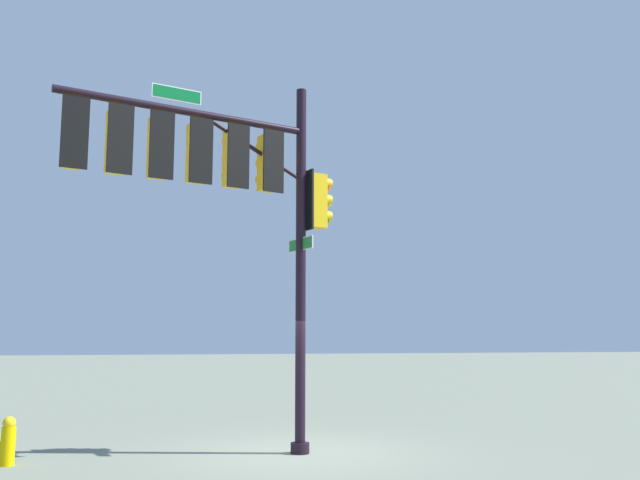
# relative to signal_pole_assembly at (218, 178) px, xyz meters

# --- Properties ---
(ground_plane) EXTENTS (120.00, 120.00, 0.00)m
(ground_plane) POSITION_rel_signal_pole_assembly_xyz_m (-1.67, -0.61, -5.15)
(ground_plane) COLOR slate
(signal_pole_assembly) EXTENTS (5.16, 2.28, 7.19)m
(signal_pole_assembly) POSITION_rel_signal_pole_assembly_xyz_m (0.00, 0.00, 0.00)
(signal_pole_assembly) COLOR black
(signal_pole_assembly) RESTS_ON ground_plane
(fire_hydrant) EXTENTS (0.33, 0.24, 0.83)m
(fire_hydrant) POSITION_rel_signal_pole_assembly_xyz_m (3.49, -0.34, -4.74)
(fire_hydrant) COLOR #E1BB02
(fire_hydrant) RESTS_ON ground_plane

